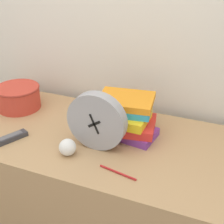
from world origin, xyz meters
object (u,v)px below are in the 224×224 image
Objects in this scene: desk_clock at (97,121)px; crumpled_paper_ball at (68,147)px; pen at (118,172)px; book_stack at (127,117)px; tv_remote at (7,139)px; basket at (18,96)px.

desk_clock reaches higher than crumpled_paper_ball.
desk_clock is 1.61× the size of pen.
book_stack reaches higher than pen.
book_stack is at bearing 28.97° from tv_remote.
tv_remote is at bearing -151.03° from book_stack.
tv_remote is at bearing -164.25° from desk_clock.
book_stack is at bearing 103.40° from pen.
desk_clock is 0.15m from crumpled_paper_ball.
basket is (-0.59, 0.03, -0.02)m from book_stack.
crumpled_paper_ball is at bearing -31.56° from basket.
basket is at bearing 117.54° from tv_remote.
crumpled_paper_ball is 0.45× the size of pen.
desk_clock is 0.54m from basket.
pen is (0.65, -0.30, -0.06)m from basket.
crumpled_paper_ball is (-0.16, -0.23, -0.05)m from book_stack.
crumpled_paper_ball reaches higher than pen.
basket is at bearing 177.06° from book_stack.
tv_remote is 0.51m from pen.
crumpled_paper_ball is (0.42, -0.26, -0.03)m from basket.
book_stack is 0.28m from pen.
pen is (0.51, -0.02, -0.01)m from tv_remote.
basket reaches higher than tv_remote.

